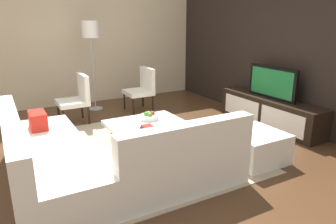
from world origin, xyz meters
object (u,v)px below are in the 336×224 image
(television, at_px, (272,83))
(accent_chair_far, at_px, (142,87))
(coffee_table, at_px, (148,136))
(book_stack, at_px, (147,128))
(media_console, at_px, (269,112))
(floor_lamp, at_px, (91,35))
(accent_chair_near, at_px, (77,96))
(ottoman, at_px, (254,146))
(sectional_couch, at_px, (96,160))
(fruit_bowl, at_px, (149,116))

(television, bearing_deg, accent_chair_far, -142.41)
(coffee_table, distance_m, book_stack, 0.32)
(television, bearing_deg, coffee_table, -92.49)
(media_console, relative_size, book_stack, 12.06)
(television, relative_size, floor_lamp, 0.57)
(television, bearing_deg, accent_chair_near, -122.42)
(media_console, height_order, accent_chair_near, accent_chair_near)
(accent_chair_near, height_order, book_stack, accent_chair_near)
(ottoman, distance_m, accent_chair_far, 2.94)
(sectional_couch, distance_m, floor_lamp, 3.36)
(floor_lamp, bearing_deg, fruit_bowl, 4.26)
(media_console, bearing_deg, sectional_couch, -81.11)
(coffee_table, distance_m, floor_lamp, 2.73)
(sectional_couch, xyz_separation_m, book_stack, (-0.39, 0.82, 0.12))
(media_console, xyz_separation_m, book_stack, (0.11, -2.42, 0.16))
(media_console, distance_m, coffee_table, 2.30)
(television, distance_m, book_stack, 2.45)
(accent_chair_far, relative_size, book_stack, 5.14)
(television, relative_size, accent_chair_far, 1.15)
(accent_chair_near, distance_m, accent_chair_far, 1.35)
(accent_chair_far, bearing_deg, book_stack, -32.62)
(coffee_table, distance_m, accent_chair_near, 1.84)
(media_console, distance_m, television, 0.52)
(media_console, bearing_deg, coffee_table, -92.49)
(sectional_couch, bearing_deg, floor_lamp, 163.79)
(fruit_bowl, bearing_deg, floor_lamp, -175.74)
(media_console, bearing_deg, fruit_bowl, -97.25)
(accent_chair_near, distance_m, fruit_bowl, 1.68)
(coffee_table, distance_m, ottoman, 1.47)
(floor_lamp, bearing_deg, coffee_table, 1.55)
(television, xyz_separation_m, book_stack, (0.11, -2.42, -0.36))
(ottoman, relative_size, book_stack, 4.14)
(media_console, bearing_deg, accent_chair_far, -142.42)
(accent_chair_near, relative_size, fruit_bowl, 3.11)
(ottoman, bearing_deg, coffee_table, -134.56)
(coffee_table, xyz_separation_m, floor_lamp, (-2.40, -0.07, 1.31))
(accent_chair_near, distance_m, book_stack, 1.99)
(sectional_couch, bearing_deg, accent_chair_far, 145.43)
(media_console, height_order, coffee_table, media_console)
(fruit_bowl, bearing_deg, accent_chair_near, -156.45)
(floor_lamp, xyz_separation_m, fruit_bowl, (2.22, 0.17, -1.08))
(sectional_couch, xyz_separation_m, fruit_bowl, (-0.79, 1.04, 0.14))
(media_console, bearing_deg, television, 90.00)
(accent_chair_near, xyz_separation_m, floor_lamp, (-0.68, 0.51, 1.02))
(sectional_couch, distance_m, coffee_table, 1.12)
(book_stack, bearing_deg, fruit_bowl, 150.85)
(coffee_table, bearing_deg, book_stack, -29.06)
(ottoman, relative_size, accent_chair_far, 0.80)
(fruit_bowl, bearing_deg, sectional_couch, -52.94)
(book_stack, bearing_deg, floor_lamp, 178.81)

